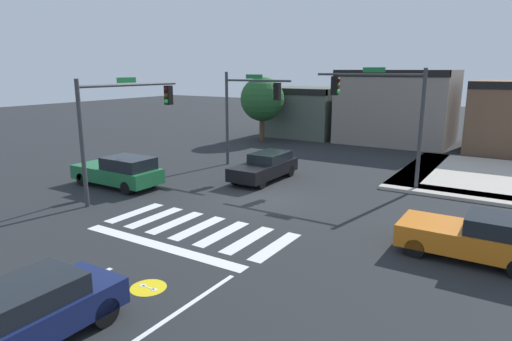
# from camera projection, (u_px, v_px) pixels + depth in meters

# --- Properties ---
(ground_plane) EXTENTS (120.00, 120.00, 0.00)m
(ground_plane) POSITION_uv_depth(u_px,v_px,m) (262.00, 198.00, 19.98)
(ground_plane) COLOR #232628
(crosswalk_near) EXTENTS (7.13, 2.77, 0.01)m
(crosswalk_near) POSITION_uv_depth(u_px,v_px,m) (198.00, 228.00, 16.27)
(crosswalk_near) COLOR silver
(crosswalk_near) RESTS_ON ground_plane
(bike_detector_marking) EXTENTS (0.98, 0.98, 0.01)m
(bike_detector_marking) POSITION_uv_depth(u_px,v_px,m) (148.00, 288.00, 11.82)
(bike_detector_marking) COLOR yellow
(bike_detector_marking) RESTS_ON ground_plane
(curb_corner_northeast) EXTENTS (10.00, 10.60, 0.15)m
(curb_corner_northeast) POSITION_uv_depth(u_px,v_px,m) (491.00, 178.00, 23.34)
(curb_corner_northeast) COLOR #B2AA9E
(curb_corner_northeast) RESTS_ON ground_plane
(storefront_row) EXTENTS (23.16, 6.64, 5.68)m
(storefront_row) POSITION_uv_depth(u_px,v_px,m) (411.00, 111.00, 34.14)
(storefront_row) COLOR #4C564C
(storefront_row) RESTS_ON ground_plane
(traffic_signal_northeast) EXTENTS (5.41, 0.32, 5.81)m
(traffic_signal_northeast) POSITION_uv_depth(u_px,v_px,m) (381.00, 104.00, 21.41)
(traffic_signal_northeast) COLOR #383A3D
(traffic_signal_northeast) RESTS_ON ground_plane
(traffic_signal_southwest) EXTENTS (0.32, 5.85, 5.36)m
(traffic_signal_southwest) POSITION_uv_depth(u_px,v_px,m) (125.00, 113.00, 19.93)
(traffic_signal_southwest) COLOR #383A3D
(traffic_signal_southwest) RESTS_ON ground_plane
(traffic_signal_northwest) EXTENTS (4.40, 0.32, 5.58)m
(traffic_signal_northwest) POSITION_uv_depth(u_px,v_px,m) (249.00, 103.00, 25.61)
(traffic_signal_northwest) COLOR #383A3D
(traffic_signal_northwest) RESTS_ON ground_plane
(car_green) EXTENTS (4.73, 1.89, 1.56)m
(car_green) POSITION_uv_depth(u_px,v_px,m) (120.00, 171.00, 21.80)
(car_green) COLOR #1E6638
(car_green) RESTS_ON ground_plane
(car_orange) EXTENTS (4.11, 1.88, 1.46)m
(car_orange) POSITION_uv_depth(u_px,v_px,m) (476.00, 236.00, 13.47)
(car_orange) COLOR orange
(car_orange) RESTS_ON ground_plane
(car_black) EXTENTS (1.76, 4.43, 1.39)m
(car_black) POSITION_uv_depth(u_px,v_px,m) (265.00, 166.00, 23.22)
(car_black) COLOR black
(car_black) RESTS_ON ground_plane
(car_navy) EXTENTS (1.72, 4.12, 1.41)m
(car_navy) POSITION_uv_depth(u_px,v_px,m) (25.00, 315.00, 9.16)
(car_navy) COLOR #141E4C
(car_navy) RESTS_ON ground_plane
(roadside_tree) EXTENTS (3.51, 3.51, 5.15)m
(roadside_tree) POSITION_uv_depth(u_px,v_px,m) (262.00, 99.00, 35.18)
(roadside_tree) COLOR #4C3823
(roadside_tree) RESTS_ON ground_plane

